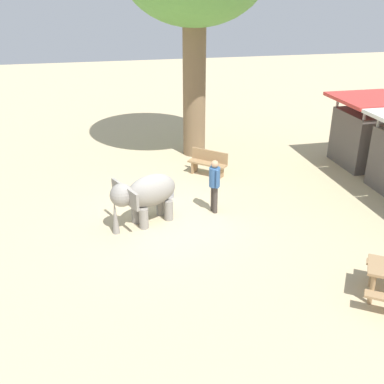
{
  "coord_description": "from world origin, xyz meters",
  "views": [
    {
      "loc": [
        11.23,
        -1.64,
        6.15
      ],
      "look_at": [
        -0.02,
        0.85,
        0.8
      ],
      "focal_mm": 41.9,
      "sensor_mm": 36.0,
      "label": 1
    }
  ],
  "objects_px": {
    "elephant": "(145,194)",
    "feed_bucket": "(168,192)",
    "wooden_bench": "(208,162)",
    "market_stall_red": "(366,135)",
    "person_handler": "(214,182)"
  },
  "relations": [
    {
      "from": "wooden_bench",
      "to": "feed_bucket",
      "type": "xyz_separation_m",
      "value": [
        1.53,
        -1.69,
        -0.31
      ]
    },
    {
      "from": "feed_bucket",
      "to": "person_handler",
      "type": "bearing_deg",
      "value": 42.49
    },
    {
      "from": "elephant",
      "to": "feed_bucket",
      "type": "height_order",
      "value": "elephant"
    },
    {
      "from": "person_handler",
      "to": "feed_bucket",
      "type": "relative_size",
      "value": 4.5
    },
    {
      "from": "person_handler",
      "to": "market_stall_red",
      "type": "distance_m",
      "value": 6.93
    },
    {
      "from": "wooden_bench",
      "to": "feed_bucket",
      "type": "height_order",
      "value": "wooden_bench"
    },
    {
      "from": "wooden_bench",
      "to": "market_stall_red",
      "type": "bearing_deg",
      "value": -139.69
    },
    {
      "from": "elephant",
      "to": "feed_bucket",
      "type": "xyz_separation_m",
      "value": [
        -1.54,
        0.9,
        -0.74
      ]
    },
    {
      "from": "person_handler",
      "to": "market_stall_red",
      "type": "xyz_separation_m",
      "value": [
        -2.54,
        6.44,
        0.19
      ]
    },
    {
      "from": "elephant",
      "to": "market_stall_red",
      "type": "distance_m",
      "value": 8.95
    },
    {
      "from": "wooden_bench",
      "to": "feed_bucket",
      "type": "bearing_deg",
      "value": 84.89
    },
    {
      "from": "market_stall_red",
      "to": "elephant",
      "type": "bearing_deg",
      "value": -71.68
    },
    {
      "from": "elephant",
      "to": "market_stall_red",
      "type": "xyz_separation_m",
      "value": [
        -2.81,
        8.5,
        0.24
      ]
    },
    {
      "from": "elephant",
      "to": "wooden_bench",
      "type": "bearing_deg",
      "value": -154.02
    },
    {
      "from": "market_stall_red",
      "to": "wooden_bench",
      "type": "bearing_deg",
      "value": -92.47
    }
  ]
}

